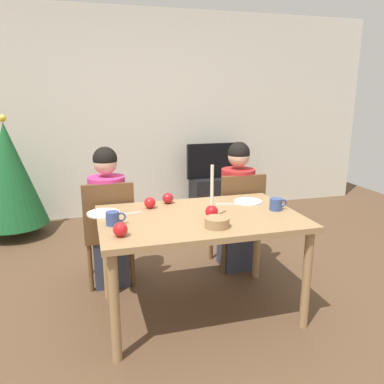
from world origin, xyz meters
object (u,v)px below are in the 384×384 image
at_px(mug_left, 113,218).
at_px(apple_by_right_mug, 168,198).
at_px(plate_right, 248,201).
at_px(bowl_walnuts, 217,222).
at_px(tv, 216,161).
at_px(apple_by_left_plate, 120,229).
at_px(plate_left, 103,213).
at_px(christmas_tree, 9,175).
at_px(apple_near_candle, 150,203).
at_px(person_right_child, 237,208).
at_px(candle_centerpiece, 212,208).
at_px(chair_right, 238,215).
at_px(tv_stand, 215,195).
at_px(chair_left, 109,227).
at_px(person_left_child, 108,219).
at_px(dining_table, 200,227).
at_px(mug_right, 276,204).

distance_m(mug_left, apple_by_right_mug, 0.60).
bearing_deg(plate_right, bowl_walnuts, -131.82).
height_order(plate_right, mug_left, mug_left).
distance_m(tv, apple_by_left_plate, 2.97).
bearing_deg(plate_left, mug_left, -78.71).
bearing_deg(bowl_walnuts, christmas_tree, 124.53).
xyz_separation_m(apple_near_candle, apple_by_left_plate, (-0.27, -0.53, 0.00)).
xyz_separation_m(person_right_child, candle_centerpiece, (-0.49, -0.71, 0.25)).
bearing_deg(chair_right, apple_near_candle, -158.42).
bearing_deg(plate_right, christmas_tree, 137.66).
distance_m(mug_left, bowl_walnuts, 0.67).
distance_m(candle_centerpiece, apple_by_left_plate, 0.66).
bearing_deg(apple_by_right_mug, plate_right, -12.60).
bearing_deg(christmas_tree, tv_stand, 5.32).
bearing_deg(person_right_child, apple_by_left_plate, -141.38).
relative_size(chair_left, bowl_walnuts, 5.64).
distance_m(person_left_child, apple_by_right_mug, 0.57).
distance_m(candle_centerpiece, bowl_walnuts, 0.19).
bearing_deg(christmas_tree, person_left_child, -55.82).
bearing_deg(christmas_tree, tv, 5.34).
relative_size(person_left_child, apple_by_right_mug, 13.73).
bearing_deg(apple_near_candle, apple_by_left_plate, -116.92).
xyz_separation_m(dining_table, plate_right, (0.46, 0.22, 0.09)).
relative_size(tv_stand, tv, 0.81).
relative_size(person_right_child, apple_by_right_mug, 13.73).
bearing_deg(apple_by_right_mug, apple_near_candle, -150.68).
bearing_deg(person_left_child, apple_by_right_mug, -32.54).
xyz_separation_m(chair_left, mug_right, (1.17, -0.64, 0.28)).
relative_size(tv_stand, plate_left, 2.78).
bearing_deg(tv, plate_right, -102.34).
xyz_separation_m(person_left_child, tv_stand, (1.52, 1.66, -0.33)).
bearing_deg(mug_right, candle_centerpiece, -174.91).
height_order(christmas_tree, mug_right, christmas_tree).
bearing_deg(mug_right, chair_right, 92.34).
height_order(dining_table, tv, tv).
height_order(chair_right, christmas_tree, christmas_tree).
xyz_separation_m(person_right_child, bowl_walnuts, (-0.51, -0.90, 0.21)).
bearing_deg(person_right_child, bowl_walnuts, -119.77).
bearing_deg(mug_right, apple_near_candle, 161.48).
distance_m(chair_right, tv, 1.74).
distance_m(tv, bowl_walnuts, 2.71).
height_order(tv_stand, apple_by_left_plate, apple_by_left_plate).
relative_size(dining_table, mug_right, 10.46).
bearing_deg(candle_centerpiece, mug_right, 5.09).
height_order(chair_right, plate_right, chair_right).
bearing_deg(apple_near_candle, chair_left, 130.44).
bearing_deg(tv, mug_left, -123.02).
relative_size(bowl_walnuts, apple_near_candle, 1.88).
bearing_deg(tv_stand, apple_by_right_mug, -118.84).
bearing_deg(apple_by_right_mug, chair_left, 150.53).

